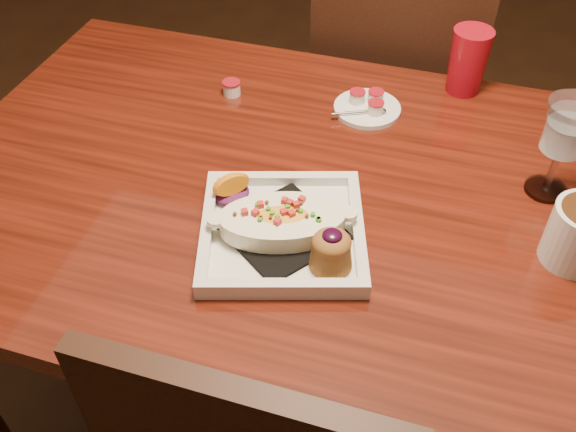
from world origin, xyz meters
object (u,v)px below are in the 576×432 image
(plate, at_px, (287,228))
(saucer, at_px, (367,106))
(goblet, at_px, (566,133))
(table, at_px, (340,234))
(red_tumbler, at_px, (468,61))
(chair_far, at_px, (393,111))

(plate, relative_size, saucer, 2.41)
(goblet, bearing_deg, table, -160.83)
(plate, bearing_deg, goblet, 14.69)
(table, xyz_separation_m, red_tumbler, (0.16, 0.40, 0.17))
(goblet, bearing_deg, plate, -148.10)
(goblet, distance_m, saucer, 0.40)
(table, bearing_deg, chair_far, 90.00)
(table, relative_size, saucer, 11.02)
(plate, xyz_separation_m, red_tumbler, (0.23, 0.53, 0.04))
(table, distance_m, chair_far, 0.65)
(saucer, relative_size, red_tumbler, 0.99)
(saucer, bearing_deg, chair_far, 87.78)
(goblet, relative_size, saucer, 1.34)
(table, bearing_deg, goblet, 19.17)
(red_tumbler, bearing_deg, chair_far, 125.32)
(table, height_order, goblet, goblet)
(saucer, bearing_deg, red_tumbler, 37.56)
(plate, bearing_deg, table, 47.45)
(goblet, xyz_separation_m, red_tumbler, (-0.18, 0.28, -0.06))
(chair_far, distance_m, plate, 0.81)
(goblet, xyz_separation_m, saucer, (-0.35, 0.15, -0.12))
(goblet, distance_m, red_tumbler, 0.34)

